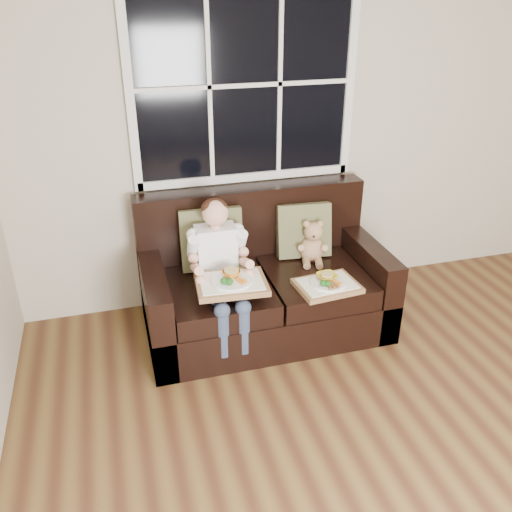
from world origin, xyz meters
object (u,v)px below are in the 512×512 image
object	(u,v)px
child	(219,258)
tray_left	(231,282)
loveseat	(263,287)
tray_right	(327,284)
teddy_bear	(313,244)

from	to	relation	value
child	tray_left	xyz separation A→B (m)	(0.03, -0.21, -0.07)
loveseat	tray_left	distance (m)	0.53
loveseat	tray_right	size ratio (longest dim) A/B	3.94
loveseat	child	world-z (taller)	child
loveseat	teddy_bear	size ratio (longest dim) A/B	5.20
teddy_bear	tray_left	size ratio (longest dim) A/B	0.69
child	tray_right	bearing A→B (deg)	-19.89
child	teddy_bear	size ratio (longest dim) A/B	2.71
teddy_bear	tray_right	size ratio (longest dim) A/B	0.76
loveseat	teddy_bear	xyz separation A→B (m)	(0.39, 0.05, 0.27)
child	teddy_bear	distance (m)	0.75
loveseat	child	distance (m)	0.49
teddy_bear	child	bearing A→B (deg)	-151.01
loveseat	teddy_bear	bearing A→B (deg)	6.61
tray_right	teddy_bear	bearing A→B (deg)	77.84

